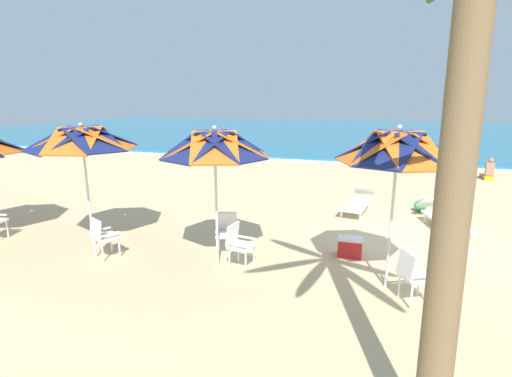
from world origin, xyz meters
The scene contains 16 objects.
ground_plane centered at (0.00, 0.00, 0.00)m, with size 80.00×80.00×0.00m, color #D3B784.
sea centered at (0.00, 28.99, 0.05)m, with size 80.00×36.00×0.10m, color teal.
surf_foam centered at (0.00, 10.69, 0.01)m, with size 80.00×0.70×0.01m, color white.
beach_umbrella_0 centered at (-0.43, -2.28, 2.41)m, with size 1.98×1.98×2.80m.
plastic_chair_0 centered at (-0.06, -2.72, 0.50)m, with size 0.61×0.59×0.87m.
beach_umbrella_1 centered at (-3.57, -2.33, 2.35)m, with size 2.08×2.08×2.72m.
plastic_chair_1 centered at (-3.14, -2.28, 0.50)m, with size 0.53×0.51×0.87m.
plastic_chair_2 centered at (-3.62, -1.70, 0.50)m, with size 0.56×0.58×0.87m.
beach_umbrella_2 centered at (-6.62, -2.21, 2.36)m, with size 2.24×2.24×2.72m.
plastic_chair_3 centered at (-5.92, -2.71, 0.50)m, with size 0.59×0.61×0.87m.
sun_lounger_0 centered at (1.04, 1.34, 0.28)m, with size 1.11×2.23×0.62m.
sun_lounger_1 centered at (-1.08, 2.28, 0.28)m, with size 0.99×2.22×0.62m.
palm_tree_0 centered at (-0.20, -5.36, 3.12)m, with size 2.99×3.25×4.78m.
cooler_box centered at (-1.10, -1.12, 0.20)m, with size 0.50×0.34×0.40m.
beach_ball centered at (0.65, 2.67, 0.17)m, with size 0.34×0.34×0.34m, color #2D8C4C.
beachgoer_seated centered at (3.78, 8.23, 0.29)m, with size 0.30×0.93×0.92m.
Camera 1 is at (-0.85, -8.62, 3.20)m, focal length 26.20 mm.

